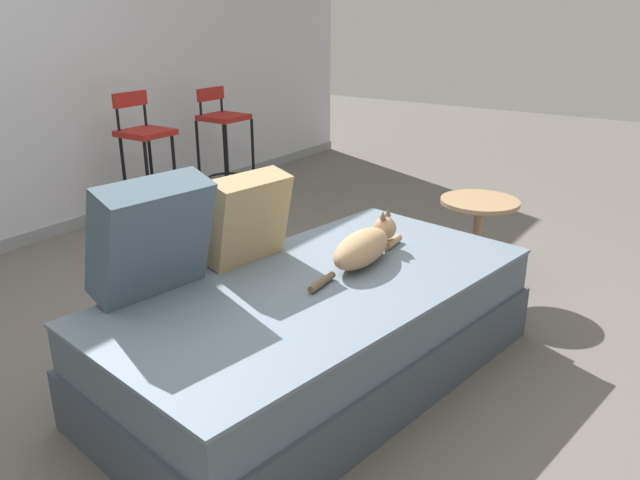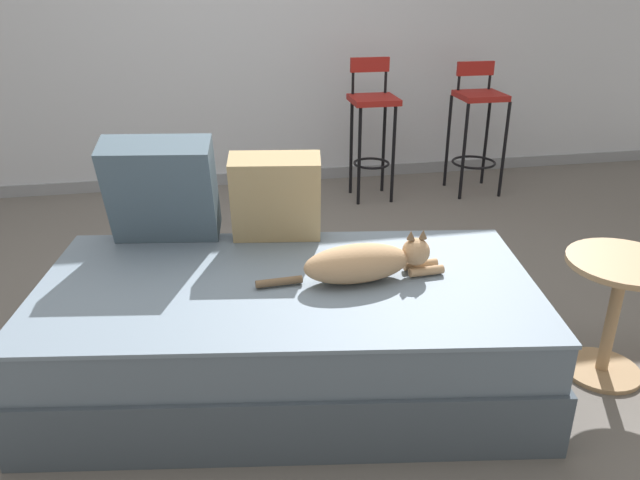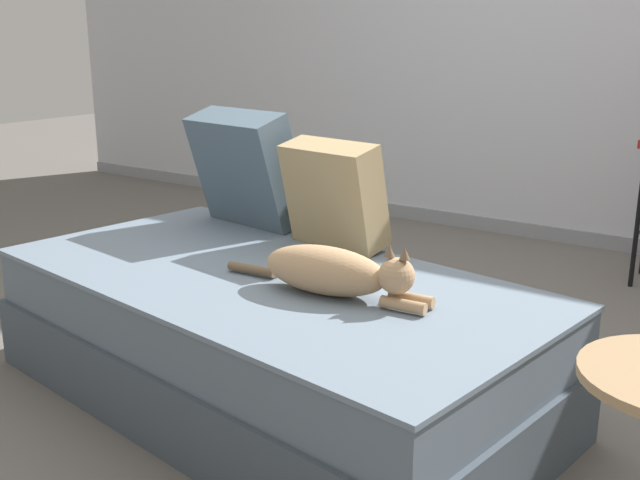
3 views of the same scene
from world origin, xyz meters
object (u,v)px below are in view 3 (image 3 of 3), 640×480
Objects in this scene: throw_pillow_middle at (334,195)px; cat at (334,271)px; throw_pillow_corner at (246,168)px; couch at (268,336)px.

throw_pillow_middle is 0.54m from cat.
throw_pillow_corner is at bearing 171.38° from throw_pillow_middle.
cat reaches higher than couch.
couch is at bearing -91.62° from throw_pillow_middle.
couch is 2.79× the size of cat.
throw_pillow_middle is 0.56× the size of cat.
throw_pillow_corner is 0.66× the size of cat.
throw_pillow_corner is 1.19× the size of throw_pillow_middle.
throw_pillow_corner reaches higher than cat.
couch is 0.59m from throw_pillow_middle.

